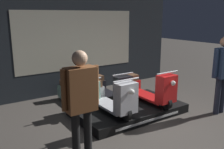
# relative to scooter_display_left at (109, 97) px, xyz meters

# --- Properties ---
(ground_plane) EXTENTS (30.00, 30.00, 0.00)m
(ground_plane) POSITION_rel_scooter_display_left_xyz_m (0.43, -1.10, -0.53)
(ground_plane) COLOR #423D38
(shop_wall_back) EXTENTS (6.77, 0.09, 3.20)m
(shop_wall_back) POSITION_rel_scooter_display_left_xyz_m (0.43, 2.35, 1.07)
(shop_wall_back) COLOR #23282D
(shop_wall_back) RESTS_ON ground_plane
(display_platform) EXTENTS (2.50, 1.49, 0.21)m
(display_platform) POSITION_rel_scooter_display_left_xyz_m (0.56, 0.05, -0.43)
(display_platform) COLOR black
(display_platform) RESTS_ON ground_plane
(scooter_display_left) EXTENTS (0.62, 1.70, 0.86)m
(scooter_display_left) POSITION_rel_scooter_display_left_xyz_m (0.00, 0.00, 0.00)
(scooter_display_left) COLOR black
(scooter_display_left) RESTS_ON display_platform
(scooter_display_right) EXTENTS (0.62, 1.70, 0.86)m
(scooter_display_right) POSITION_rel_scooter_display_left_xyz_m (1.13, 0.00, 0.00)
(scooter_display_right) COLOR black
(scooter_display_right) RESTS_ON display_platform
(scooter_backrow_0) EXTENTS (0.62, 1.70, 0.86)m
(scooter_backrow_0) POSITION_rel_scooter_display_left_xyz_m (-0.20, 1.13, -0.21)
(scooter_backrow_0) COLOR black
(scooter_backrow_0) RESTS_ON ground_plane
(scooter_backrow_1) EXTENTS (0.62, 1.70, 0.86)m
(scooter_backrow_1) POSITION_rel_scooter_display_left_xyz_m (0.75, 1.13, -0.21)
(scooter_backrow_1) COLOR black
(scooter_backrow_1) RESTS_ON ground_plane
(person_left_browsing) EXTENTS (0.62, 0.26, 1.78)m
(person_left_browsing) POSITION_rel_scooter_display_left_xyz_m (-1.24, -1.11, 0.54)
(person_left_browsing) COLOR black
(person_left_browsing) RESTS_ON ground_plane
(person_right_browsing) EXTENTS (0.59, 0.24, 1.81)m
(person_right_browsing) POSITION_rel_scooter_display_left_xyz_m (2.38, -1.11, 0.54)
(person_right_browsing) COLOR #232838
(person_right_browsing) RESTS_ON ground_plane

